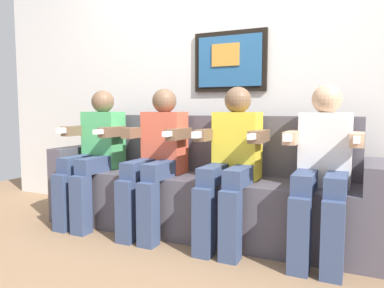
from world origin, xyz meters
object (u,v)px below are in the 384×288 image
at_px(person_right_center, 232,159).
at_px(person_rightmost, 323,165).
at_px(person_leftmost, 94,151).
at_px(couch, 202,192).
at_px(person_left_center, 157,155).

xyz_separation_m(person_right_center, person_rightmost, (0.60, 0.00, 0.00)).
bearing_deg(person_leftmost, person_rightmost, 0.00).
xyz_separation_m(couch, person_rightmost, (0.90, -0.17, 0.29)).
bearing_deg(person_left_center, person_right_center, -0.04).
height_order(couch, person_rightmost, person_rightmost).
height_order(couch, person_right_center, person_right_center).
xyz_separation_m(couch, person_right_center, (0.30, -0.17, 0.29)).
relative_size(couch, person_rightmost, 2.29).
distance_m(person_left_center, person_rightmost, 1.20).
xyz_separation_m(person_leftmost, person_rightmost, (1.80, 0.00, 0.00)).
bearing_deg(person_rightmost, person_leftmost, 180.00).
bearing_deg(person_right_center, couch, 150.54).
bearing_deg(person_rightmost, person_right_center, 180.00).
bearing_deg(couch, person_left_center, -150.58).
bearing_deg(person_left_center, person_rightmost, -0.02).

